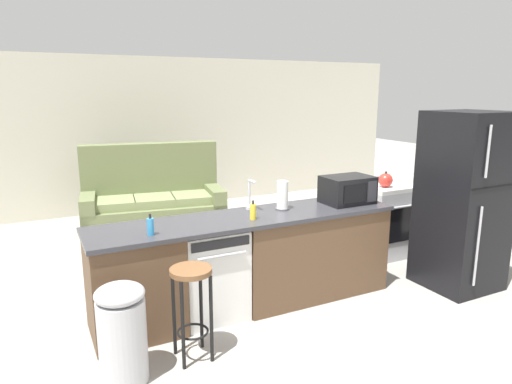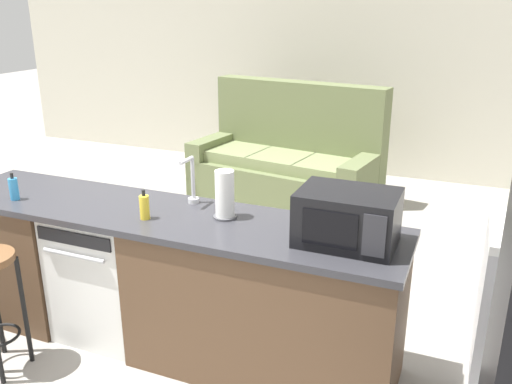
{
  "view_description": "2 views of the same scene",
  "coord_description": "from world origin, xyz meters",
  "px_view_note": "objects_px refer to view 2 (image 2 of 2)",
  "views": [
    {
      "loc": [
        -1.62,
        -3.68,
        2.04
      ],
      "look_at": [
        0.36,
        0.27,
        1.05
      ],
      "focal_mm": 32.0,
      "sensor_mm": 36.0,
      "label": 1
    },
    {
      "loc": [
        1.83,
        -2.54,
        2.07
      ],
      "look_at": [
        0.55,
        0.53,
        0.91
      ],
      "focal_mm": 38.0,
      "sensor_mm": 36.0,
      "label": 2
    }
  ],
  "objects_px": {
    "dishwasher": "(110,272)",
    "couch": "(289,164)",
    "soap_bottle": "(144,207)",
    "dish_soap_bottle": "(14,189)",
    "paper_towel_roll": "(225,195)",
    "microwave": "(348,218)"
  },
  "relations": [
    {
      "from": "dishwasher",
      "to": "couch",
      "type": "relative_size",
      "value": 0.4
    },
    {
      "from": "soap_bottle",
      "to": "couch",
      "type": "bearing_deg",
      "value": 93.26
    },
    {
      "from": "soap_bottle",
      "to": "dish_soap_bottle",
      "type": "relative_size",
      "value": 1.0
    },
    {
      "from": "dishwasher",
      "to": "microwave",
      "type": "xyz_separation_m",
      "value": [
        1.53,
        -0.0,
        0.62
      ]
    },
    {
      "from": "dishwasher",
      "to": "dish_soap_bottle",
      "type": "relative_size",
      "value": 4.77
    },
    {
      "from": "dish_soap_bottle",
      "to": "couch",
      "type": "bearing_deg",
      "value": 75.92
    },
    {
      "from": "microwave",
      "to": "paper_towel_roll",
      "type": "height_order",
      "value": "paper_towel_roll"
    },
    {
      "from": "soap_bottle",
      "to": "dish_soap_bottle",
      "type": "bearing_deg",
      "value": -177.55
    },
    {
      "from": "paper_towel_roll",
      "to": "soap_bottle",
      "type": "relative_size",
      "value": 1.6
    },
    {
      "from": "dish_soap_bottle",
      "to": "paper_towel_roll",
      "type": "bearing_deg",
      "value": 9.78
    },
    {
      "from": "dish_soap_bottle",
      "to": "dishwasher",
      "type": "bearing_deg",
      "value": 16.16
    },
    {
      "from": "couch",
      "to": "paper_towel_roll",
      "type": "bearing_deg",
      "value": -78.24
    },
    {
      "from": "couch",
      "to": "soap_bottle",
      "type": "bearing_deg",
      "value": -86.74
    },
    {
      "from": "dishwasher",
      "to": "dish_soap_bottle",
      "type": "xyz_separation_m",
      "value": [
        -0.55,
        -0.16,
        0.55
      ]
    },
    {
      "from": "paper_towel_roll",
      "to": "dish_soap_bottle",
      "type": "relative_size",
      "value": 1.6
    },
    {
      "from": "microwave",
      "to": "dish_soap_bottle",
      "type": "relative_size",
      "value": 2.84
    },
    {
      "from": "couch",
      "to": "dishwasher",
      "type": "bearing_deg",
      "value": -94.23
    },
    {
      "from": "paper_towel_roll",
      "to": "microwave",
      "type": "bearing_deg",
      "value": -5.87
    },
    {
      "from": "paper_towel_roll",
      "to": "dish_soap_bottle",
      "type": "xyz_separation_m",
      "value": [
        -1.36,
        -0.23,
        -0.07
      ]
    },
    {
      "from": "dishwasher",
      "to": "paper_towel_roll",
      "type": "xyz_separation_m",
      "value": [
        0.8,
        0.07,
        0.62
      ]
    },
    {
      "from": "paper_towel_roll",
      "to": "dish_soap_bottle",
      "type": "distance_m",
      "value": 1.38
    },
    {
      "from": "dish_soap_bottle",
      "to": "soap_bottle",
      "type": "bearing_deg",
      "value": 2.45
    }
  ]
}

